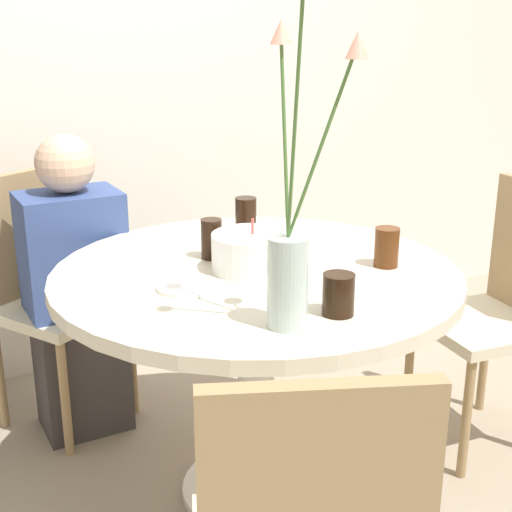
# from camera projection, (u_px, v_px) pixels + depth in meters

# --- Properties ---
(ground_plane) EXTENTS (16.00, 16.00, 0.00)m
(ground_plane) POSITION_uv_depth(u_px,v_px,m) (256.00, 491.00, 2.30)
(ground_plane) COLOR gray
(wall_back) EXTENTS (8.00, 0.05, 2.60)m
(wall_back) POSITION_uv_depth(u_px,v_px,m) (115.00, 60.00, 2.91)
(wall_back) COLOR silver
(wall_back) RESTS_ON ground_plane
(dining_table) EXTENTS (1.18, 1.18, 0.76)m
(dining_table) POSITION_uv_depth(u_px,v_px,m) (256.00, 311.00, 2.11)
(dining_table) COLOR beige
(dining_table) RESTS_ON ground_plane
(chair_near_front) EXTENTS (0.54, 0.54, 0.93)m
(chair_near_front) POSITION_uv_depth(u_px,v_px,m) (45.00, 284.00, 2.60)
(chair_near_front) COLOR beige
(chair_near_front) RESTS_ON ground_plane
(chair_far_back) EXTENTS (0.45, 0.45, 0.93)m
(chair_far_back) POSITION_uv_depth(u_px,v_px,m) (504.00, 300.00, 2.45)
(chair_far_back) COLOR beige
(chair_far_back) RESTS_ON ground_plane
(birthday_cake) EXTENTS (0.24, 0.24, 0.15)m
(birthday_cake) POSITION_uv_depth(u_px,v_px,m) (253.00, 252.00, 2.04)
(birthday_cake) COLOR white
(birthday_cake) RESTS_ON dining_table
(flower_vase) EXTENTS (0.19, 0.21, 0.77)m
(flower_vase) POSITION_uv_depth(u_px,v_px,m) (292.00, 244.00, 1.61)
(flower_vase) COLOR #B2C6C1
(flower_vase) RESTS_ON dining_table
(side_plate) EXTENTS (0.17, 0.17, 0.01)m
(side_plate) POSITION_uv_depth(u_px,v_px,m) (188.00, 286.00, 1.92)
(side_plate) COLOR white
(side_plate) RESTS_ON dining_table
(drink_glass_0) EXTENTS (0.07, 0.07, 0.13)m
(drink_glass_0) POSITION_uv_depth(u_px,v_px,m) (246.00, 216.00, 2.39)
(drink_glass_0) COLOR black
(drink_glass_0) RESTS_ON dining_table
(drink_glass_1) EXTENTS (0.06, 0.06, 0.12)m
(drink_glass_1) POSITION_uv_depth(u_px,v_px,m) (212.00, 239.00, 2.15)
(drink_glass_1) COLOR black
(drink_glass_1) RESTS_ON dining_table
(drink_glass_2) EXTENTS (0.07, 0.07, 0.12)m
(drink_glass_2) POSITION_uv_depth(u_px,v_px,m) (387.00, 247.00, 2.07)
(drink_glass_2) COLOR #51280F
(drink_glass_2) RESTS_ON dining_table
(drink_glass_3) EXTENTS (0.08, 0.08, 0.10)m
(drink_glass_3) POSITION_uv_depth(u_px,v_px,m) (338.00, 294.00, 1.73)
(drink_glass_3) COLOR black
(drink_glass_3) RESTS_ON dining_table
(person_boy) EXTENTS (0.34, 0.24, 1.09)m
(person_boy) POSITION_uv_depth(u_px,v_px,m) (76.00, 297.00, 2.53)
(person_boy) COLOR #383333
(person_boy) RESTS_ON ground_plane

